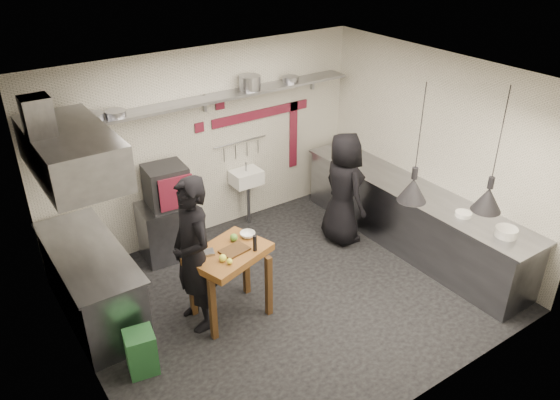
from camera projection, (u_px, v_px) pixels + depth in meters
floor at (289, 295)px, 7.05m from camera, size 5.00×5.00×0.00m
ceiling at (291, 83)px, 5.73m from camera, size 5.00×5.00×0.00m
wall_back at (206, 144)px, 7.91m from camera, size 5.00×0.04×2.80m
wall_front at (427, 292)px, 4.87m from camera, size 5.00×0.04×2.80m
wall_left at (75, 271)px, 5.14m from camera, size 0.04×4.20×2.80m
wall_right at (435, 152)px, 7.64m from camera, size 0.04×4.20×2.80m
red_band_horiz at (262, 114)px, 8.24m from camera, size 1.70×0.02×0.14m
red_band_vert at (293, 135)px, 8.77m from camera, size 0.14×0.02×1.10m
red_tile_a at (220, 105)px, 7.77m from camera, size 0.14×0.02×0.14m
red_tile_b at (199, 128)px, 7.72m from camera, size 0.14×0.02×0.14m
back_shelf at (209, 99)px, 7.44m from camera, size 4.60×0.34×0.04m
shelf_bracket_left at (66, 131)px, 6.65m from camera, size 0.04×0.06×0.24m
shelf_bracket_mid at (204, 103)px, 7.60m from camera, size 0.04×0.06×0.24m
shelf_bracket_right at (312, 82)px, 8.55m from camera, size 0.04×0.06×0.24m
pan_far_left at (93, 117)px, 6.62m from camera, size 0.29×0.29×0.09m
pan_mid_left at (115, 113)px, 6.76m from camera, size 0.35×0.35×0.07m
stock_pot at (250, 83)px, 7.72m from camera, size 0.41×0.41×0.20m
pan_right at (291, 79)px, 8.10m from camera, size 0.31×0.31×0.08m
oven_stand at (167, 229)px, 7.74m from camera, size 0.78×0.72×0.80m
combi_oven at (166, 186)px, 7.41m from camera, size 0.57×0.54×0.58m
oven_door at (176, 193)px, 7.22m from camera, size 0.47×0.07×0.46m
oven_glass at (171, 194)px, 7.20m from camera, size 0.34×0.04×0.34m
hand_sink at (246, 177)px, 8.35m from camera, size 0.46×0.34×0.22m
sink_tap at (246, 167)px, 8.27m from camera, size 0.03×0.03×0.14m
sink_drain at (248, 204)px, 8.53m from camera, size 0.06×0.06×0.66m
utensil_rail at (240, 142)px, 8.20m from camera, size 0.90×0.02×0.02m
counter_right at (410, 218)px, 7.92m from camera, size 0.70×3.80×0.90m
counter_right_top at (414, 190)px, 7.70m from camera, size 0.76×3.90×0.03m
plate_stack at (506, 232)px, 6.55m from camera, size 0.35×0.35×0.11m
small_bowl_right at (463, 214)px, 7.00m from camera, size 0.25×0.25×0.05m
counter_left at (93, 284)px, 6.53m from camera, size 0.70×1.90×0.90m
counter_left_top at (86, 252)px, 6.31m from camera, size 0.76×2.00×0.03m
extractor_hood at (71, 152)px, 5.75m from camera, size 0.78×1.60×0.50m
hood_duct at (38, 121)px, 5.43m from camera, size 0.28×0.28×0.50m
green_bin at (141, 352)px, 5.81m from camera, size 0.36×0.36×0.50m
prep_table at (230, 283)px, 6.53m from camera, size 1.07×0.89×0.92m
cutting_board at (234, 250)px, 6.30m from camera, size 0.35×0.28×0.02m
pepper_mill at (255, 243)px, 6.27m from camera, size 0.05×0.05×0.20m
lemon_a at (223, 258)px, 6.11m from camera, size 0.10×0.10×0.09m
lemon_b at (229, 261)px, 6.06m from camera, size 0.07×0.07×0.07m
veg_ball at (234, 237)px, 6.47m from camera, size 0.13×0.13×0.09m
steel_tray at (205, 253)px, 6.25m from camera, size 0.23×0.18×0.03m
bowl at (248, 235)px, 6.57m from camera, size 0.20×0.20×0.06m
heat_lamp_near at (418, 145)px, 6.09m from camera, size 0.35×0.35×1.42m
heat_lamp_far at (497, 151)px, 6.02m from camera, size 0.37×0.37×1.50m
chef_left at (193, 255)px, 6.17m from camera, size 0.46×0.70×1.91m
chef_right at (344, 189)px, 7.87m from camera, size 0.63×0.88×1.69m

